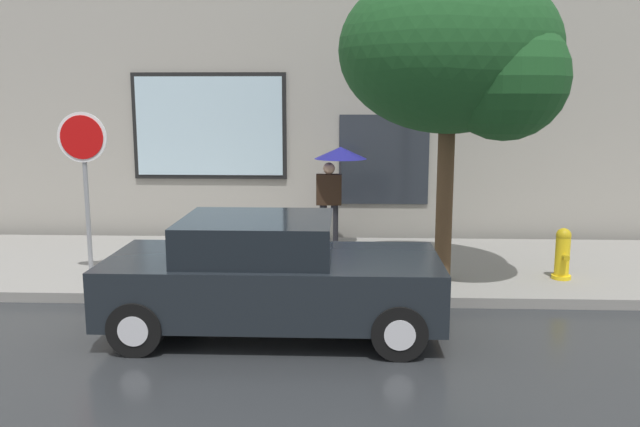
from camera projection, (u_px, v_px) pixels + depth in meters
ground_plane at (271, 330)px, 8.30m from camera, size 60.00×60.00×0.00m
sidewalk at (291, 266)px, 11.24m from camera, size 20.00×4.00×0.15m
building_facade at (300, 70)px, 13.11m from camera, size 20.00×0.67×7.00m
parked_car at (271, 277)px, 8.14m from camera, size 4.10×1.90×1.46m
fire_hydrant at (562, 254)px, 10.07m from camera, size 0.30×0.44×0.80m
pedestrian_with_umbrella at (337, 168)px, 12.08m from camera, size 0.97×0.97×1.89m
street_tree at (461, 56)px, 9.35m from camera, size 3.22×2.74×4.66m
stop_sign at (84, 162)px, 9.90m from camera, size 0.76×0.10×2.57m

